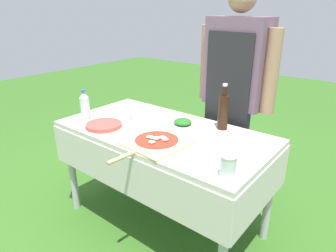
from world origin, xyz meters
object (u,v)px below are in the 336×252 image
person_cook (235,85)px  herb_container (183,122)px  oil_bottle (223,111)px  water_bottle (85,106)px  sauce_jar (228,167)px  plate_stack (104,125)px  pizza_on_peel (156,142)px  mixing_tub (141,118)px  prep_table (163,143)px

person_cook → herb_container: person_cook is taller
oil_bottle → water_bottle: (-0.87, -0.49, -0.02)m
sauce_jar → plate_stack: bearing=177.2°
person_cook → herb_container: bearing=72.2°
pizza_on_peel → mixing_tub: 0.37m
plate_stack → person_cook: bearing=52.8°
water_bottle → sauce_jar: bearing=-2.4°
herb_container → sauce_jar: bearing=-35.8°
pizza_on_peel → oil_bottle: 0.53m
pizza_on_peel → person_cook: bearing=86.0°
water_bottle → mixing_tub: water_bottle is taller
oil_bottle → mixing_tub: 0.58m
plate_stack → sauce_jar: 1.01m
pizza_on_peel → oil_bottle: bearing=72.9°
prep_table → person_cook: 0.70m
person_cook → oil_bottle: 0.32m
person_cook → prep_table: bearing=73.4°
water_bottle → mixing_tub: (0.37, 0.21, -0.07)m
herb_container → mixing_tub: bearing=-146.8°
oil_bottle → sauce_jar: bearing=-58.3°
mixing_tub → pizza_on_peel: bearing=-32.3°
plate_stack → sauce_jar: size_ratio=2.22×
herb_container → mixing_tub: 0.30m
water_bottle → herb_container: (0.62, 0.37, -0.09)m
prep_table → water_bottle: bearing=-158.9°
person_cook → mixing_tub: size_ratio=10.25×
prep_table → pizza_on_peel: 0.26m
water_bottle → prep_table: bearing=21.1°
pizza_on_peel → water_bottle: bearing=-174.0°
prep_table → sauce_jar: 0.71m
mixing_tub → sauce_jar: 0.88m
sauce_jar → herb_container: bearing=144.2°
oil_bottle → plate_stack: size_ratio=1.25×
oil_bottle → plate_stack: 0.84m
person_cook → oil_bottle: size_ratio=5.39×
pizza_on_peel → sauce_jar: sauce_jar is taller
prep_table → sauce_jar: (0.64, -0.27, 0.15)m
prep_table → plate_stack: bearing=-149.0°
person_cook → pizza_on_peel: size_ratio=3.08×
prep_table → mixing_tub: size_ratio=8.90×
mixing_tub → prep_table: bearing=2.5°
oil_bottle → sauce_jar: 0.64m
pizza_on_peel → plate_stack: pizza_on_peel is taller
pizza_on_peel → prep_table: bearing=123.6°
person_cook → water_bottle: person_cook is taller
person_cook → herb_container: size_ratio=8.31×
sauce_jar → mixing_tub: bearing=162.9°
oil_bottle → herb_container: bearing=-154.6°
person_cook → pizza_on_peel: (-0.12, -0.77, -0.23)m
prep_table → plate_stack: size_ratio=5.86×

